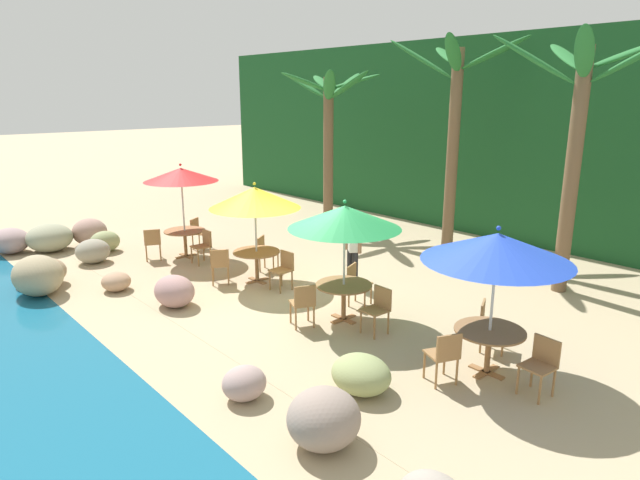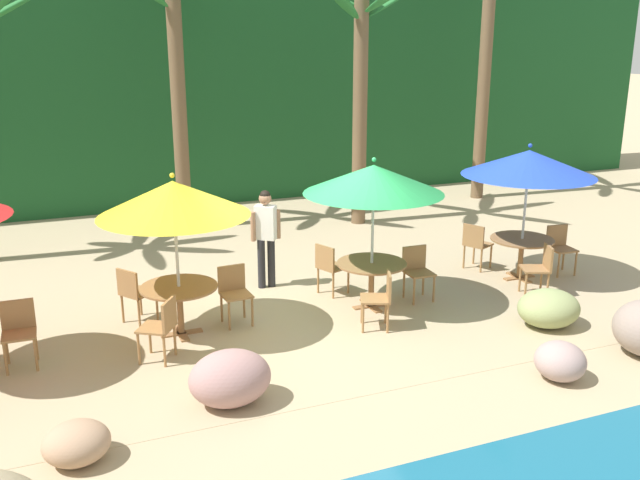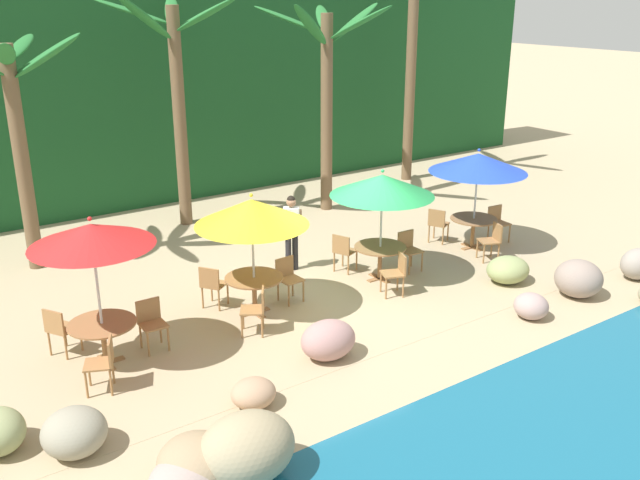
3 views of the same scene
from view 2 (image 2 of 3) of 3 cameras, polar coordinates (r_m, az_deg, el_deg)
ground_plane at (r=10.80m, az=-1.53°, el=-6.27°), size 120.00×120.00×0.00m
terrace_deck at (r=10.80m, az=-1.53°, el=-6.25°), size 18.00×5.20×0.01m
foliage_backdrop at (r=18.70m, az=-11.58°, el=12.51°), size 28.00×2.40×6.00m
rock_seawall at (r=7.37m, az=-19.62°, el=-15.78°), size 16.82×3.35×0.89m
chair_red_seaward at (r=9.89m, az=-23.42°, el=-6.66°), size 0.43×0.43×0.87m
umbrella_yellow at (r=9.75m, az=-11.90°, el=3.35°), size 2.11×2.11×2.37m
dining_table_yellow at (r=10.15m, az=-11.44°, el=-4.39°), size 1.10×1.10×0.74m
chair_yellow_seaward at (r=10.49m, az=-7.03°, el=-4.08°), size 0.45×0.45×0.87m
chair_yellow_inland at (r=10.72m, az=-14.99°, el=-4.08°), size 0.59×0.59×0.87m
chair_yellow_left at (r=9.43m, az=-12.79°, el=-6.78°), size 0.59×0.58×0.87m
umbrella_green at (r=10.60m, az=4.41°, el=4.98°), size 2.16×2.16×2.40m
dining_table_green at (r=10.98m, az=4.24°, el=-2.48°), size 1.10×1.10×0.74m
chair_green_seaward at (r=11.45m, az=7.93°, el=-2.33°), size 0.43×0.44×0.87m
chair_green_inland at (r=11.51m, az=0.78°, el=-2.08°), size 0.55×0.55×0.87m
chair_green_left at (r=10.23m, az=5.03°, el=-4.56°), size 0.56×0.55×0.87m
umbrella_blue at (r=12.42m, az=16.71°, el=6.06°), size 2.26×2.26×2.41m
dining_table_blue at (r=12.74m, az=16.18°, el=-0.42°), size 1.10×1.10×0.74m
chair_blue_seaward at (r=13.32m, az=19.00°, el=-0.41°), size 0.45×0.46×0.87m
chair_blue_inland at (r=13.07m, az=12.63°, el=-0.22°), size 0.57×0.56×0.87m
chair_blue_left at (r=12.02m, az=17.60°, el=-2.06°), size 0.56×0.55×0.87m
palm_tree_second at (r=15.46m, az=-11.68°, el=14.91°), size 3.70×3.66×5.78m
palm_tree_third at (r=15.65m, az=3.40°, el=14.69°), size 3.60×3.64×5.56m
palm_tree_fourth at (r=18.69m, az=13.53°, el=17.59°), size 3.73×3.93×7.16m
waiter_in_white at (r=11.75m, az=-4.46°, el=0.68°), size 0.52×0.36×1.70m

